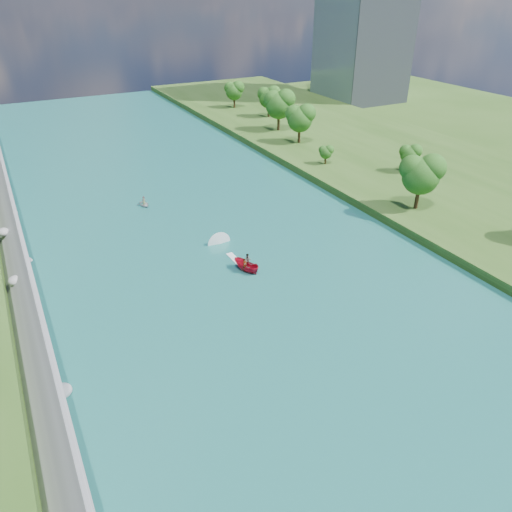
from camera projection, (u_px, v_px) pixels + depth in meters
ground at (292, 332)px, 55.55m from camera, size 260.00×260.00×0.00m
river_water at (219, 255)px, 70.99m from camera, size 55.00×240.00×0.10m
berm_east at (467, 190)px, 90.76m from camera, size 44.00×240.00×1.50m
riprap_bank at (22, 295)px, 58.90m from camera, size 4.33×236.00×4.24m
trees_east at (408, 157)px, 88.62m from camera, size 17.08×143.48×11.49m
motorboat at (241, 261)px, 67.86m from camera, size 3.60×18.97×2.16m
raft at (144, 204)px, 86.02m from camera, size 2.29×2.99×1.65m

